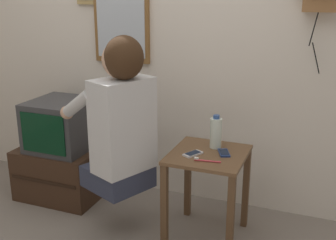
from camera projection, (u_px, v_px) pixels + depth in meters
The scene contains 10 objects.
wall_back at pixel (159, 29), 3.07m from camera, with size 6.80×0.05×2.55m.
side_table at pixel (208, 173), 2.64m from camera, with size 0.46×0.49×0.59m.
person at pixel (120, 117), 2.58m from camera, with size 0.63×0.55×0.98m.
tv_stand at pixel (64, 171), 3.29m from camera, with size 0.62×0.51×0.39m.
television at pixel (62, 125), 3.16m from camera, with size 0.44×0.46×0.37m.
wall_mirror at pixel (121, 9), 3.09m from camera, with size 0.45×0.03×0.78m.
cell_phone_held at pixel (193, 154), 2.57m from camera, with size 0.11×0.14×0.01m.
cell_phone_spare at pixel (224, 153), 2.59m from camera, with size 0.10×0.14×0.01m.
water_bottle at pixel (216, 133), 2.67m from camera, with size 0.07×0.07×0.22m.
toothbrush at pixel (205, 160), 2.47m from camera, with size 0.16×0.03×0.02m.
Camera 1 is at (1.21, -1.83, 1.55)m, focal length 45.00 mm.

